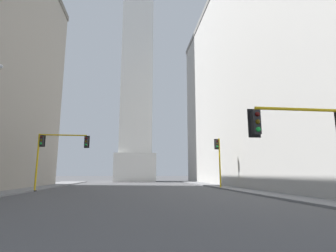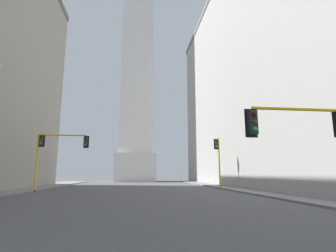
% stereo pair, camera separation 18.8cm
% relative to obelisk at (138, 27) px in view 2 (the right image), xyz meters
% --- Properties ---
extents(sidewalk_right, '(5.00, 71.42, 0.15)m').
position_rel_obelisk_xyz_m(sidewalk_right, '(12.54, -38.09, -38.16)').
color(sidewalk_right, slate).
rests_on(sidewalk_right, ground_plane).
extents(building_right, '(26.34, 55.34, 32.95)m').
position_rel_obelisk_xyz_m(building_right, '(25.60, -26.52, -21.75)').
color(building_right, '#B2AFAA').
rests_on(building_right, ground_plane).
extents(obelisk, '(9.10, 9.10, 79.53)m').
position_rel_obelisk_xyz_m(obelisk, '(0.00, 0.00, 0.00)').
color(obelisk, silver).
rests_on(obelisk, ground_plane).
extents(traffic_light_near_right, '(5.13, 0.50, 4.82)m').
position_rel_obelisk_xyz_m(traffic_light_near_right, '(8.26, -50.11, -34.56)').
color(traffic_light_near_right, yellow).
rests_on(traffic_light_near_right, ground_plane).
extents(traffic_light_mid_left, '(5.34, 0.52, 5.92)m').
position_rel_obelisk_xyz_m(traffic_light_mid_left, '(-8.31, -32.29, -33.71)').
color(traffic_light_mid_left, yellow).
rests_on(traffic_light_mid_left, ground_plane).
extents(traffic_light_mid_right, '(0.77, 0.51, 6.12)m').
position_rel_obelisk_xyz_m(traffic_light_mid_right, '(10.29, -29.50, -34.21)').
color(traffic_light_mid_right, yellow).
rests_on(traffic_light_mid_right, ground_plane).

